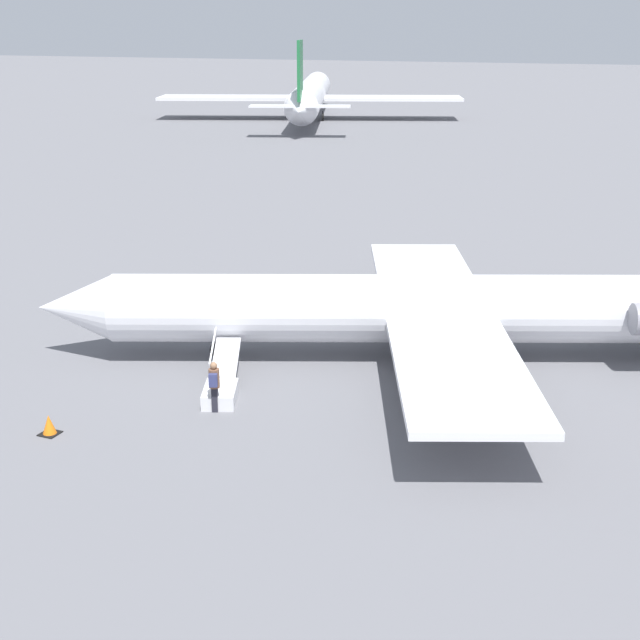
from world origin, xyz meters
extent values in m
plane|color=slate|center=(0.00, 0.00, 0.00)|extent=(600.00, 600.00, 0.00)
cylinder|color=silver|center=(0.00, 0.00, 2.01)|extent=(21.85, 11.11, 2.60)
cone|color=silver|center=(11.74, 4.91, 2.01)|extent=(3.62, 3.45, 2.55)
cube|color=silver|center=(-3.37, 5.14, 1.82)|extent=(7.49, 10.36, 0.26)
cube|color=silver|center=(1.29, -6.01, 1.82)|extent=(7.49, 10.36, 0.26)
cylinder|color=black|center=(6.78, 2.83, 0.32)|extent=(0.66, 0.40, 0.64)
cylinder|color=gray|center=(6.78, 2.83, 0.74)|extent=(0.12, 0.12, 0.20)
cylinder|color=black|center=(-2.54, 0.21, 0.32)|extent=(0.66, 0.40, 0.64)
cylinder|color=gray|center=(-2.54, 0.21, 0.74)|extent=(0.12, 0.12, 0.20)
cylinder|color=black|center=(-1.63, -1.95, 0.32)|extent=(0.66, 0.40, 0.64)
cylinder|color=gray|center=(-1.63, -1.95, 0.74)|extent=(0.12, 0.12, 0.20)
cylinder|color=silver|center=(42.24, -86.76, 3.20)|extent=(19.76, 43.24, 4.13)
cone|color=silver|center=(51.00, -109.76, 3.20)|extent=(5.39, 5.68, 4.04)
cone|color=silver|center=(33.33, -63.37, 3.20)|extent=(5.69, 6.45, 4.04)
cube|color=#1E6B38|center=(33.71, -64.37, 7.53)|extent=(2.36, 5.52, 6.60)
cube|color=silver|center=(33.51, -63.83, 3.61)|extent=(11.68, 6.42, 0.21)
cube|color=silver|center=(52.14, -80.60, 2.89)|extent=(19.89, 12.85, 0.41)
cube|color=silver|center=(30.74, -88.74, 2.89)|extent=(19.89, 12.85, 0.41)
cylinder|color=black|center=(47.41, -100.33, 0.51)|extent=(0.60, 1.05, 1.02)
cylinder|color=#2D2D33|center=(47.41, -100.33, 1.18)|extent=(0.18, 0.18, 0.32)
cylinder|color=black|center=(42.38, -81.92, 0.51)|extent=(0.60, 1.05, 1.02)
cylinder|color=#2D2D33|center=(42.38, -81.92, 1.18)|extent=(0.18, 0.18, 0.32)
cylinder|color=black|center=(38.91, -83.24, 0.51)|extent=(0.60, 1.05, 1.02)
cylinder|color=#2D2D33|center=(38.91, -83.24, 1.18)|extent=(0.18, 0.18, 0.32)
cube|color=silver|center=(4.62, 6.53, 0.25)|extent=(1.71, 2.08, 0.50)
cube|color=silver|center=(5.39, 4.69, 0.83)|extent=(1.69, 2.41, 0.78)
cube|color=silver|center=(5.80, 4.86, 1.33)|extent=(0.91, 2.07, 0.73)
cube|color=#23232D|center=(4.37, 7.31, 0.42)|extent=(0.29, 0.34, 0.85)
cylinder|color=brown|center=(4.37, 7.31, 1.18)|extent=(0.36, 0.36, 0.65)
sphere|color=#936B4C|center=(4.37, 7.31, 1.62)|extent=(0.24, 0.24, 0.24)
cube|color=navy|center=(4.27, 7.56, 1.21)|extent=(0.33, 0.27, 0.44)
cube|color=black|center=(8.28, 10.92, 0.01)|extent=(0.58, 0.58, 0.03)
cone|color=orange|center=(8.28, 10.92, 0.32)|extent=(0.45, 0.45, 0.64)
camera|label=1|loc=(-9.59, 31.02, 12.19)|focal=50.00mm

